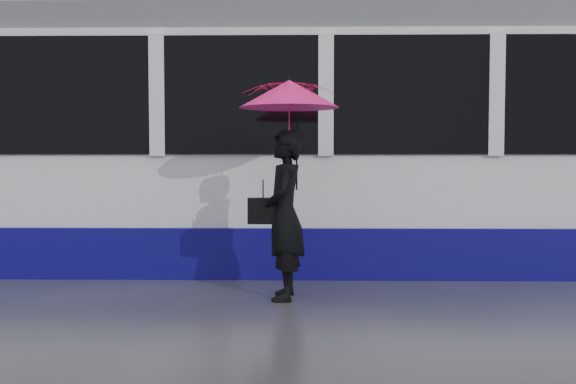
{
  "coord_description": "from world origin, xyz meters",
  "views": [
    {
      "loc": [
        -0.49,
        -6.34,
        1.45
      ],
      "look_at": [
        -0.62,
        0.36,
        1.1
      ],
      "focal_mm": 40.0,
      "sensor_mm": 36.0,
      "label": 1
    }
  ],
  "objects": [
    {
      "name": "woman",
      "position": [
        -0.65,
        0.22,
        0.87
      ],
      "size": [
        0.43,
        0.64,
        1.74
      ],
      "primitive_type": "imported",
      "rotation": [
        0.0,
        0.0,
        -1.58
      ],
      "color": "black",
      "rests_on": "ground"
    },
    {
      "name": "umbrella",
      "position": [
        -0.6,
        0.22,
        1.91
      ],
      "size": [
        1.04,
        1.04,
        1.18
      ],
      "rotation": [
        0.0,
        0.0,
        -0.01
      ],
      "color": "#FF154F",
      "rests_on": "ground"
    },
    {
      "name": "ground",
      "position": [
        0.0,
        0.0,
        0.0
      ],
      "size": [
        90.0,
        90.0,
        0.0
      ],
      "primitive_type": "plane",
      "color": "#2D2D33",
      "rests_on": "ground"
    },
    {
      "name": "tram",
      "position": [
        -1.69,
        2.5,
        1.64
      ],
      "size": [
        26.0,
        2.56,
        3.35
      ],
      "color": "white",
      "rests_on": "ground"
    },
    {
      "name": "rails",
      "position": [
        0.0,
        2.5,
        0.01
      ],
      "size": [
        34.0,
        1.51,
        0.02
      ],
      "color": "#3F3D38",
      "rests_on": "ground"
    },
    {
      "name": "handbag",
      "position": [
        -0.87,
        0.24,
        0.91
      ],
      "size": [
        0.31,
        0.14,
        0.45
      ],
      "rotation": [
        0.0,
        0.0,
        -0.01
      ],
      "color": "black",
      "rests_on": "ground"
    }
  ]
}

